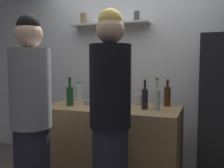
% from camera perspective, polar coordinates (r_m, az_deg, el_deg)
% --- Properties ---
extents(back_wall_assembly, '(4.80, 0.32, 2.60)m').
position_cam_1_polar(back_wall_assembly, '(3.54, 4.60, 3.64)').
color(back_wall_assembly, white).
rests_on(back_wall_assembly, ground).
extents(counter, '(1.49, 0.75, 0.89)m').
position_cam_1_polar(counter, '(2.96, 0.00, -13.52)').
color(counter, '#9E7A51').
rests_on(counter, ground).
extents(baking_pan, '(0.34, 0.24, 0.05)m').
position_cam_1_polar(baking_pan, '(3.00, -2.37, -4.05)').
color(baking_pan, gray).
rests_on(baking_pan, counter).
extents(utensil_holder, '(0.10, 0.10, 0.22)m').
position_cam_1_polar(utensil_holder, '(2.98, 5.72, -3.44)').
color(utensil_holder, '#B2B2B7').
rests_on(utensil_holder, counter).
extents(wine_bottle_amber_glass, '(0.07, 0.07, 0.30)m').
position_cam_1_polar(wine_bottle_amber_glass, '(2.92, 12.21, -2.58)').
color(wine_bottle_amber_glass, '#472814').
rests_on(wine_bottle_amber_glass, counter).
extents(wine_bottle_dark_glass, '(0.07, 0.07, 0.32)m').
position_cam_1_polar(wine_bottle_dark_glass, '(2.69, 7.32, -3.08)').
color(wine_bottle_dark_glass, black).
rests_on(wine_bottle_dark_glass, counter).
extents(wine_bottle_green_glass, '(0.08, 0.08, 0.32)m').
position_cam_1_polar(wine_bottle_green_glass, '(2.93, -9.38, -2.50)').
color(wine_bottle_green_glass, '#19471E').
rests_on(wine_bottle_green_glass, counter).
extents(wine_bottle_pale_glass, '(0.07, 0.07, 0.33)m').
position_cam_1_polar(wine_bottle_pale_glass, '(2.65, 9.93, -3.19)').
color(wine_bottle_pale_glass, '#B2BFB2').
rests_on(wine_bottle_pale_glass, counter).
extents(water_bottle_plastic, '(0.09, 0.09, 0.24)m').
position_cam_1_polar(water_bottle_plastic, '(3.33, -7.40, -1.82)').
color(water_bottle_plastic, silver).
rests_on(water_bottle_plastic, counter).
extents(person_blonde, '(0.34, 0.34, 1.81)m').
position_cam_1_polar(person_blonde, '(2.12, -0.38, -8.03)').
color(person_blonde, '#262633').
rests_on(person_blonde, ground).
extents(person_grey_hoodie, '(0.34, 0.34, 1.77)m').
position_cam_1_polar(person_grey_hoodie, '(2.28, -17.59, -7.89)').
color(person_grey_hoodie, '#262633').
rests_on(person_grey_hoodie, ground).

